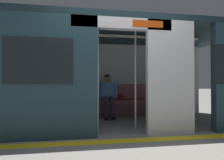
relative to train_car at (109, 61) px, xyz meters
name	(u,v)px	position (x,y,z in m)	size (l,w,h in m)	color
ground_plane	(122,136)	(-0.06, 1.13, -1.46)	(60.00, 60.00, 0.00)	gray
platform_edge_strip	(126,141)	(-0.06, 1.43, -1.46)	(8.00, 0.24, 0.01)	yellow
train_car	(109,61)	(0.00, 0.00, 0.00)	(6.40, 2.61, 2.22)	silver
bench_seat	(106,104)	(-0.06, -0.97, -1.10)	(2.88, 0.44, 0.47)	#935156
person_seated	(108,93)	(-0.10, -0.91, -0.77)	(0.55, 0.68, 1.20)	#4C8CC6
handbag	(119,97)	(-0.44, -1.05, -0.91)	(0.26, 0.15, 0.17)	maroon
book	(93,100)	(0.31, -0.99, -0.98)	(0.15, 0.22, 0.03)	#33723F
grab_pole_door	(98,78)	(0.34, 0.71, -0.42)	(0.04, 0.04, 2.08)	silver
grab_pole_far	(135,78)	(-0.45, 0.63, -0.42)	(0.04, 0.04, 2.08)	silver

